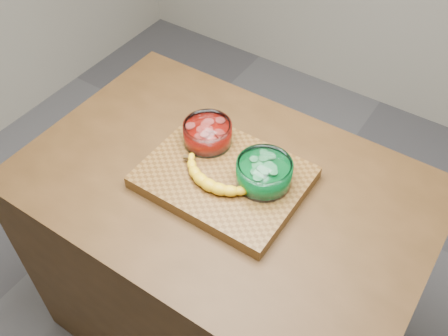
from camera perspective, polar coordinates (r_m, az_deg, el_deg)
The scene contains 6 objects.
ground at distance 2.21m, azimuth 0.00°, elevation -17.16°, with size 3.50×3.50×0.00m, color #57575C.
counter at distance 1.82m, azimuth 0.00°, elevation -11.00°, with size 1.20×0.80×0.90m, color #462D15.
cutting_board at distance 1.44m, azimuth 0.00°, elevation -1.08°, with size 0.45×0.35×0.04m, color brown.
bowl_red at distance 1.49m, azimuth -1.89°, elevation 3.96°, with size 0.15×0.15×0.07m.
bowl_green at distance 1.38m, azimuth 4.59°, elevation -0.58°, with size 0.16×0.16×0.07m.
banana at distance 1.39m, azimuth -1.01°, elevation -1.21°, with size 0.27×0.12×0.04m, color yellow, non-canonical shape.
Camera 1 is at (0.53, -0.80, 1.99)m, focal length 40.00 mm.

